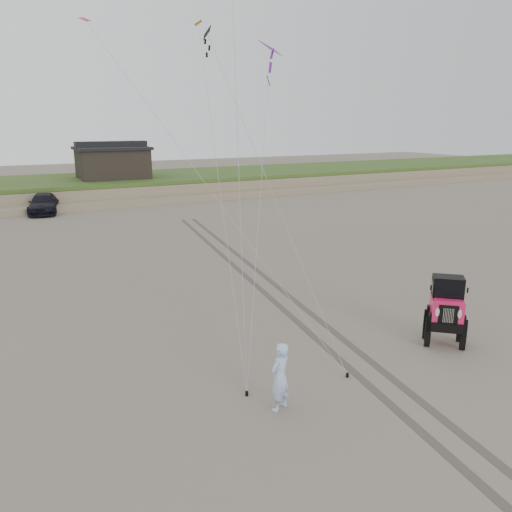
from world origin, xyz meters
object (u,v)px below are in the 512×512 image
object	(u,v)px
truck_c	(44,204)
man	(280,377)
jeep	(445,318)
cabin	(112,162)

from	to	relation	value
truck_c	man	bearing A→B (deg)	-75.44
truck_c	jeep	world-z (taller)	jeep
cabin	man	size ratio (longest dim) A/B	3.70
cabin	truck_c	distance (m)	9.73
truck_c	man	distance (m)	31.96
cabin	jeep	size ratio (longest dim) A/B	1.37
jeep	man	world-z (taller)	jeep
cabin	truck_c	xyz separation A→B (m)	(-6.76, -6.52, -2.52)
cabin	truck_c	bearing A→B (deg)	-136.05
jeep	truck_c	bearing A→B (deg)	146.68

